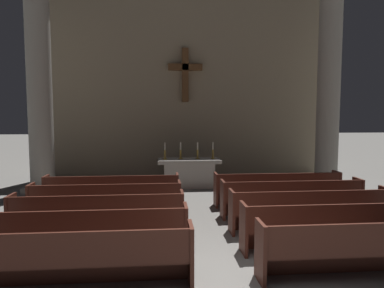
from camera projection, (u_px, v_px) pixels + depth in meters
The scene contains 19 objects.
ground_plane at pixel (225, 282), 5.42m from camera, with size 80.00×80.00×0.00m, color slate.
pew_left_row_1 at pixel (71, 259), 5.13m from camera, with size 3.59×0.50×0.95m.
pew_left_row_2 at pixel (87, 233), 6.23m from camera, with size 3.59×0.50×0.95m.
pew_left_row_3 at pixel (98, 215), 7.33m from camera, with size 3.59×0.50×0.95m.
pew_left_row_4 at pixel (106, 202), 8.43m from camera, with size 3.59×0.50×0.95m.
pew_left_row_5 at pixel (113, 192), 9.53m from camera, with size 3.59×0.50×0.95m.
pew_right_row_1 at pixel (370, 248), 5.54m from camera, with size 3.59×0.50×0.95m.
pew_right_row_2 at pixel (335, 226), 6.64m from camera, with size 3.59×0.50×0.95m.
pew_right_row_3 at pixel (310, 210), 7.74m from camera, with size 3.59×0.50×0.95m.
pew_right_row_4 at pixel (292, 198), 8.84m from camera, with size 3.59×0.50×0.95m.
pew_right_row_5 at pixel (277, 189), 9.94m from camera, with size 3.59×0.50×0.95m.
column_left_second at pixel (40, 91), 11.54m from camera, with size 1.19×1.19×6.89m.
column_right_second at pixel (328, 92), 12.42m from camera, with size 1.19×1.19×6.89m.
altar at pixel (189, 172), 12.37m from camera, with size 2.20×0.90×1.01m.
candlestick_outer_left at pixel (165, 154), 12.24m from camera, with size 0.16×0.16×0.58m.
candlestick_inner_left at pixel (181, 154), 12.29m from camera, with size 0.16×0.16×0.58m.
candlestick_inner_right at pixel (198, 154), 12.34m from camera, with size 0.16×0.16×0.58m.
candlestick_outer_right at pixel (213, 154), 12.39m from camera, with size 0.16×0.16×0.58m.
apse_with_cross at pixel (185, 85), 14.23m from camera, with size 11.20×0.50×7.51m.
Camera 1 is at (-0.98, -5.14, 2.61)m, focal length 32.72 mm.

